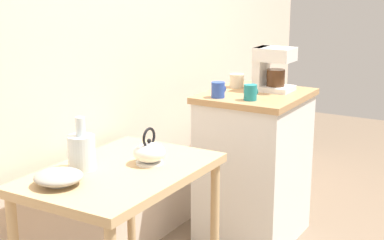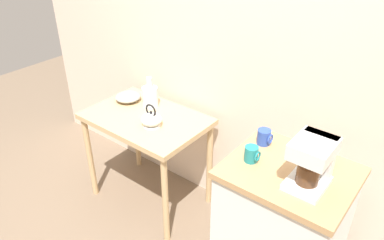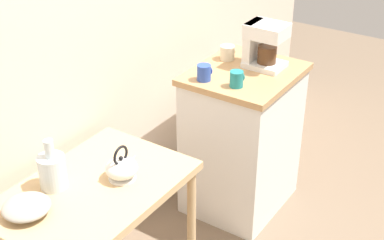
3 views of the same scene
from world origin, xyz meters
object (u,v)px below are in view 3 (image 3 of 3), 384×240
Objects in this scene: bowl_stoneware at (26,207)px; mug_dark_teal at (237,79)px; glass_carafe_vase at (52,170)px; mug_small_cream at (228,52)px; coffee_maker at (263,43)px; mug_blue at (204,72)px; teakettle at (122,168)px.

bowl_stoneware is 2.26× the size of mug_dark_teal.
glass_carafe_vase reaches higher than mug_small_cream.
glass_carafe_vase is at bearing 167.76° from coffee_maker.
mug_dark_teal is 0.19m from mug_blue.
teakettle is 1.18m from coffee_maker.
mug_small_cream is at bearing -1.23° from bowl_stoneware.
coffee_maker reaches higher than mug_blue.
glass_carafe_vase and mug_dark_teal have the same top height.
mug_small_cream reaches higher than bowl_stoneware.
mug_blue is 0.33m from mug_small_cream.
mug_blue is at bearing -172.52° from mug_small_cream.
coffee_maker reaches higher than mug_dark_teal.
glass_carafe_vase is (0.20, 0.05, 0.05)m from bowl_stoneware.
mug_dark_teal is at bearing -177.35° from coffee_maker.
mug_small_cream reaches higher than teakettle.
mug_blue is (1.22, -0.08, 0.16)m from bowl_stoneware.
glass_carafe_vase reaches higher than teakettle.
teakettle is 2.02× the size of mug_dark_teal.
mug_blue is (-0.03, 0.19, 0.00)m from mug_dark_teal.
bowl_stoneware is at bearing 170.94° from coffee_maker.
glass_carafe_vase is 1.10m from mug_dark_teal.
mug_blue is 0.95× the size of mug_small_cream.
bowl_stoneware is at bearing 178.77° from mug_small_cream.
teakettle is 1.15m from mug_small_cream.
mug_blue reaches higher than bowl_stoneware.
glass_carafe_vase is 0.90× the size of coffee_maker.
coffee_maker is (1.15, -0.09, 0.23)m from teakettle.
mug_blue is at bearing 98.33° from mug_dark_teal.
coffee_maker is (1.56, -0.25, 0.25)m from bowl_stoneware.
teakettle is 0.69× the size of coffee_maker.
mug_dark_teal is at bearing -16.48° from glass_carafe_vase.
coffee_maker reaches higher than mug_small_cream.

